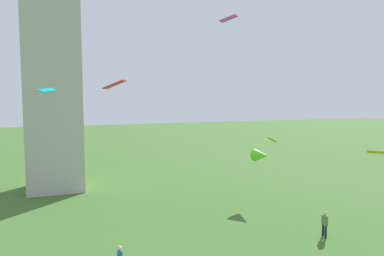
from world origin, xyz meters
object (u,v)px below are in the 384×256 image
at_px(kite_flying_4, 261,155).
at_px(kite_flying_6, 47,90).
at_px(kite_flying_1, 229,18).
at_px(kite_flying_2, 115,84).
at_px(kite_flying_3, 272,140).
at_px(kite_flying_0, 376,152).
at_px(person_0, 325,223).

height_order(kite_flying_4, kite_flying_6, kite_flying_6).
relative_size(kite_flying_4, kite_flying_6, 1.73).
relative_size(kite_flying_1, kite_flying_4, 0.67).
height_order(kite_flying_2, kite_flying_3, kite_flying_2).
bearing_deg(kite_flying_3, kite_flying_0, -120.39).
bearing_deg(kite_flying_3, person_0, -127.31).
distance_m(kite_flying_1, kite_flying_4, 13.48).
distance_m(person_0, kite_flying_6, 18.81).
relative_size(kite_flying_0, kite_flying_1, 0.89).
xyz_separation_m(kite_flying_1, kite_flying_6, (-10.35, 0.97, -4.37)).
xyz_separation_m(kite_flying_0, kite_flying_3, (-3.66, 5.60, 0.28)).
xyz_separation_m(kite_flying_2, kite_flying_6, (-4.41, -5.54, -0.56)).
distance_m(person_0, kite_flying_1, 14.42).
relative_size(kite_flying_2, kite_flying_3, 1.71).
xyz_separation_m(person_0, kite_flying_3, (-1.77, 3.59, 5.11)).
xyz_separation_m(kite_flying_0, kite_flying_6, (-18.42, 4.75, 3.70)).
relative_size(kite_flying_1, kite_flying_2, 0.66).
distance_m(kite_flying_1, kite_flying_3, 9.13).
bearing_deg(kite_flying_3, kite_flying_6, 119.74).
xyz_separation_m(person_0, kite_flying_0, (1.89, -2.01, 4.83)).
height_order(kite_flying_0, kite_flying_3, kite_flying_3).
bearing_deg(kite_flying_3, kite_flying_1, 138.85).
bearing_deg(kite_flying_1, kite_flying_6, -143.15).
distance_m(kite_flying_0, kite_flying_6, 19.38).
relative_size(person_0, kite_flying_1, 1.35).
height_order(kite_flying_3, kite_flying_4, kite_flying_3).
distance_m(person_0, kite_flying_4, 8.93).
relative_size(kite_flying_3, kite_flying_6, 1.02).
height_order(kite_flying_1, kite_flying_4, kite_flying_1).
bearing_deg(kite_flying_4, kite_flying_0, -97.11).
distance_m(kite_flying_3, kite_flying_4, 5.58).
xyz_separation_m(person_0, kite_flying_1, (-6.18, 1.77, 12.90)).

